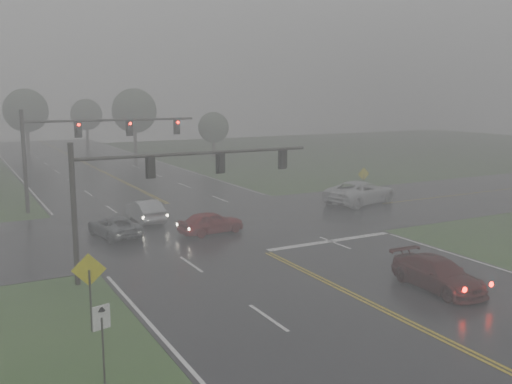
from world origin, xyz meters
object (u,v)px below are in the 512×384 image
sedan_maroon (437,289)px  signal_gantry_near (155,180)px  sedan_silver (146,221)px  pickup_white (360,204)px  signal_gantry_far (81,139)px  sedan_red (211,234)px  car_grey (114,236)px

sedan_maroon → signal_gantry_near: 13.93m
sedan_silver → pickup_white: 17.13m
sedan_maroon → signal_gantry_far: size_ratio=0.36×
sedan_red → sedan_silver: (-2.56, 5.28, 0.00)m
sedan_maroon → sedan_silver: 20.82m
signal_gantry_near → sedan_red: bearing=47.2°
sedan_maroon → pickup_white: pickup_white is taller
sedan_maroon → signal_gantry_far: bearing=112.7°
pickup_white → signal_gantry_near: (-19.93, -9.30, 4.58)m
signal_gantry_near → sedan_silver: bearing=75.4°
sedan_silver → signal_gantry_near: signal_gantry_near is taller
sedan_maroon → car_grey: sedan_maroon is taller
sedan_silver → signal_gantry_near: (-2.91, -11.18, 4.58)m
sedan_silver → signal_gantry_far: 9.04m
car_grey → pickup_white: (19.98, 1.21, 0.00)m
sedan_silver → car_grey: (-2.96, -3.10, 0.00)m
sedan_maroon → signal_gantry_near: bearing=142.7°
signal_gantry_far → sedan_silver: bearing=-68.7°
sedan_silver → signal_gantry_far: (-2.67, 6.84, 5.27)m
sedan_silver → car_grey: bearing=46.3°
sedan_red → signal_gantry_far: 14.22m
car_grey → signal_gantry_far: signal_gantry_far is taller
sedan_maroon → sedan_red: sedan_red is taller
car_grey → signal_gantry_near: signal_gantry_near is taller
sedan_silver → pickup_white: (17.02, -1.88, 0.00)m
sedan_red → sedan_silver: bearing=19.2°
sedan_red → signal_gantry_near: 9.26m
sedan_red → sedan_maroon: bearing=-168.3°
car_grey → sedan_red: bearing=148.7°
sedan_maroon → sedan_silver: size_ratio=1.07×
sedan_maroon → signal_gantry_far: signal_gantry_far is taller
sedan_silver → sedan_red: bearing=115.8°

